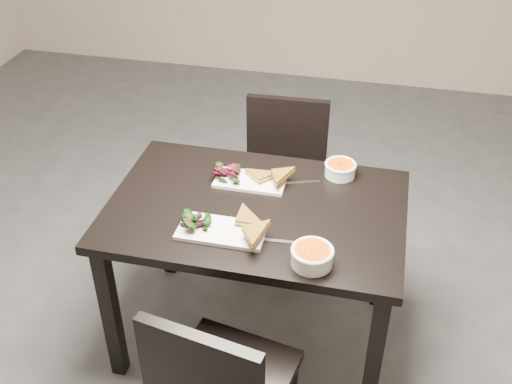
{
  "coord_description": "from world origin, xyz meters",
  "views": [
    {
      "loc": [
        0.84,
        -2.37,
        2.24
      ],
      "look_at": [
        0.39,
        -0.41,
        0.82
      ],
      "focal_mm": 43.36,
      "sensor_mm": 36.0,
      "label": 1
    }
  ],
  "objects_px": {
    "table": "(256,225)",
    "chair_far": "(283,172)",
    "plate_far": "(250,181)",
    "soup_bowl_far": "(340,169)",
    "soup_bowl_near": "(312,255)",
    "plate_near": "(222,231)"
  },
  "relations": [
    {
      "from": "plate_far",
      "to": "soup_bowl_far",
      "type": "distance_m",
      "value": 0.39
    },
    {
      "from": "plate_far",
      "to": "plate_near",
      "type": "bearing_deg",
      "value": -94.51
    },
    {
      "from": "soup_bowl_far",
      "to": "plate_near",
      "type": "bearing_deg",
      "value": -128.29
    },
    {
      "from": "plate_far",
      "to": "soup_bowl_far",
      "type": "height_order",
      "value": "soup_bowl_far"
    },
    {
      "from": "chair_far",
      "to": "plate_far",
      "type": "distance_m",
      "value": 0.58
    },
    {
      "from": "chair_far",
      "to": "plate_far",
      "type": "relative_size",
      "value": 2.83
    },
    {
      "from": "table",
      "to": "plate_near",
      "type": "height_order",
      "value": "plate_near"
    },
    {
      "from": "soup_bowl_far",
      "to": "plate_far",
      "type": "bearing_deg",
      "value": -158.57
    },
    {
      "from": "plate_near",
      "to": "chair_far",
      "type": "bearing_deg",
      "value": 84.74
    },
    {
      "from": "chair_far",
      "to": "plate_far",
      "type": "xyz_separation_m",
      "value": [
        -0.05,
        -0.51,
        0.27
      ]
    },
    {
      "from": "chair_far",
      "to": "soup_bowl_near",
      "type": "xyz_separation_m",
      "value": [
        0.28,
        -0.96,
        0.3
      ]
    },
    {
      "from": "table",
      "to": "chair_far",
      "type": "xyz_separation_m",
      "value": [
        -0.01,
        0.67,
        -0.17
      ]
    },
    {
      "from": "soup_bowl_near",
      "to": "plate_near",
      "type": "bearing_deg",
      "value": 164.91
    },
    {
      "from": "table",
      "to": "soup_bowl_far",
      "type": "relative_size",
      "value": 8.76
    },
    {
      "from": "soup_bowl_near",
      "to": "plate_far",
      "type": "relative_size",
      "value": 0.52
    },
    {
      "from": "plate_far",
      "to": "chair_far",
      "type": "bearing_deg",
      "value": 84.23
    },
    {
      "from": "soup_bowl_near",
      "to": "plate_far",
      "type": "xyz_separation_m",
      "value": [
        -0.33,
        0.45,
        -0.03
      ]
    },
    {
      "from": "plate_far",
      "to": "soup_bowl_far",
      "type": "bearing_deg",
      "value": 21.43
    },
    {
      "from": "plate_near",
      "to": "soup_bowl_near",
      "type": "relative_size",
      "value": 2.15
    },
    {
      "from": "soup_bowl_near",
      "to": "soup_bowl_far",
      "type": "relative_size",
      "value": 1.14
    },
    {
      "from": "table",
      "to": "chair_far",
      "type": "bearing_deg",
      "value": 90.82
    },
    {
      "from": "soup_bowl_near",
      "to": "table",
      "type": "bearing_deg",
      "value": 132.77
    }
  ]
}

